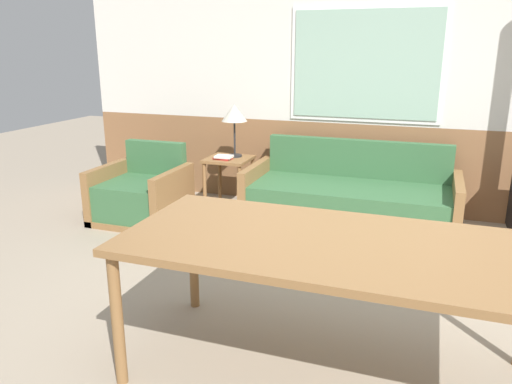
{
  "coord_description": "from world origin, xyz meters",
  "views": [
    {
      "loc": [
        0.27,
        -2.61,
        1.68
      ],
      "look_at": [
        -1.07,
        1.15,
        0.52
      ],
      "focal_mm": 35.0,
      "sensor_mm": 36.0,
      "label": 1
    }
  ],
  "objects_px": {
    "dining_table": "(330,253)",
    "couch": "(350,201)",
    "armchair": "(142,197)",
    "table_lamp": "(234,115)",
    "side_table": "(229,169)"
  },
  "relations": [
    {
      "from": "dining_table",
      "to": "couch",
      "type": "bearing_deg",
      "value": 96.47
    },
    {
      "from": "couch",
      "to": "table_lamp",
      "type": "xyz_separation_m",
      "value": [
        -1.26,
        0.15,
        0.77
      ]
    },
    {
      "from": "side_table",
      "to": "table_lamp",
      "type": "distance_m",
      "value": 0.57
    },
    {
      "from": "side_table",
      "to": "dining_table",
      "type": "bearing_deg",
      "value": -57.33
    },
    {
      "from": "side_table",
      "to": "table_lamp",
      "type": "relative_size",
      "value": 1.03
    },
    {
      "from": "couch",
      "to": "dining_table",
      "type": "height_order",
      "value": "couch"
    },
    {
      "from": "armchair",
      "to": "table_lamp",
      "type": "distance_m",
      "value": 1.27
    },
    {
      "from": "side_table",
      "to": "dining_table",
      "type": "relative_size",
      "value": 0.27
    },
    {
      "from": "armchair",
      "to": "table_lamp",
      "type": "bearing_deg",
      "value": 32.06
    },
    {
      "from": "couch",
      "to": "side_table",
      "type": "relative_size",
      "value": 3.53
    },
    {
      "from": "table_lamp",
      "to": "dining_table",
      "type": "height_order",
      "value": "table_lamp"
    },
    {
      "from": "armchair",
      "to": "dining_table",
      "type": "bearing_deg",
      "value": -50.06
    },
    {
      "from": "couch",
      "to": "side_table",
      "type": "height_order",
      "value": "couch"
    },
    {
      "from": "side_table",
      "to": "dining_table",
      "type": "height_order",
      "value": "dining_table"
    },
    {
      "from": "armchair",
      "to": "table_lamp",
      "type": "relative_size",
      "value": 1.49
    }
  ]
}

